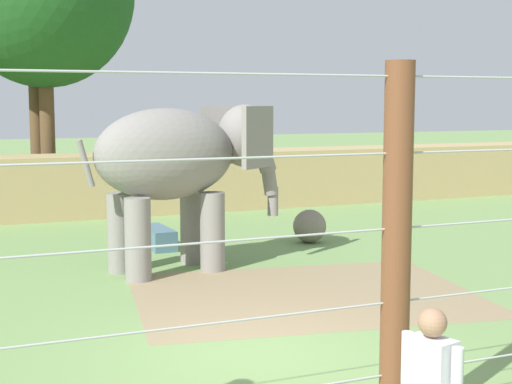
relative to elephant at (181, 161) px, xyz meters
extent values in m
plane|color=#759956|center=(-0.67, -5.22, -2.08)|extent=(120.00, 120.00, 0.00)
cube|color=#937F5B|center=(1.28, -2.66, -2.07)|extent=(6.23, 5.17, 0.01)
cube|color=tan|center=(-0.67, 7.79, -1.22)|extent=(36.00, 1.80, 1.71)
cylinder|color=gray|center=(0.36, 0.48, -1.33)|extent=(0.47, 0.47, 1.50)
cylinder|color=gray|center=(0.50, -0.33, -1.33)|extent=(0.47, 0.47, 1.50)
cylinder|color=gray|center=(-1.14, 0.23, -1.33)|extent=(0.47, 0.47, 1.50)
cylinder|color=gray|center=(-1.01, -0.59, -1.33)|extent=(0.47, 0.47, 1.50)
ellipsoid|color=gray|center=(-0.32, -0.05, 0.14)|extent=(2.99, 1.93, 1.71)
ellipsoid|color=gray|center=(1.40, 0.23, 0.44)|extent=(1.24, 1.33, 1.23)
cube|color=gray|center=(1.18, 0.85, 0.44)|extent=(0.95, 0.36, 1.17)
cube|color=gray|center=(1.40, -0.42, 0.44)|extent=(0.85, 0.63, 1.17)
cylinder|color=gray|center=(1.85, 0.31, 0.00)|extent=(0.57, 0.42, 0.67)
cylinder|color=gray|center=(1.97, 0.33, -0.47)|extent=(0.42, 0.34, 0.63)
cylinder|color=gray|center=(2.06, 0.35, -0.91)|extent=(0.25, 0.25, 0.59)
cylinder|color=gray|center=(-1.85, -0.31, 0.04)|extent=(0.34, 0.16, 0.85)
sphere|color=gray|center=(3.52, 1.56, -1.70)|extent=(0.76, 0.76, 0.76)
cylinder|color=brown|center=(-0.45, -7.95, -0.30)|extent=(0.27, 0.27, 3.56)
cylinder|color=#B7B7BC|center=(-0.67, -7.95, -1.44)|extent=(9.00, 0.02, 0.02)
cylinder|color=#B7B7BC|center=(-0.67, -7.95, -0.74)|extent=(9.00, 0.02, 0.02)
cylinder|color=#B7B7BC|center=(-0.67, -7.95, -0.05)|extent=(9.00, 0.02, 0.02)
cylinder|color=#B7B7BC|center=(-0.67, -7.95, 0.65)|extent=(9.00, 0.02, 0.02)
cylinder|color=#B7B7BC|center=(-0.67, -7.95, 1.34)|extent=(9.00, 0.02, 0.02)
cube|color=silver|center=(-1.00, -9.28, -0.92)|extent=(0.30, 0.40, 0.56)
sphere|color=#A87A5B|center=(-1.00, -9.28, -0.52)|extent=(0.22, 0.22, 0.22)
cylinder|color=silver|center=(-0.94, -9.52, -0.92)|extent=(0.11, 0.11, 0.54)
cylinder|color=silver|center=(-1.06, -9.05, -0.92)|extent=(0.11, 0.11, 0.54)
cube|color=slate|center=(0.17, 2.35, -1.86)|extent=(0.53, 1.41, 0.44)
cylinder|color=brown|center=(-1.02, 10.00, -0.01)|extent=(0.44, 0.44, 4.13)
cylinder|color=brown|center=(-1.24, 10.62, 0.63)|extent=(0.44, 0.44, 5.41)
camera|label=1|loc=(-4.41, -13.92, 1.12)|focal=54.29mm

